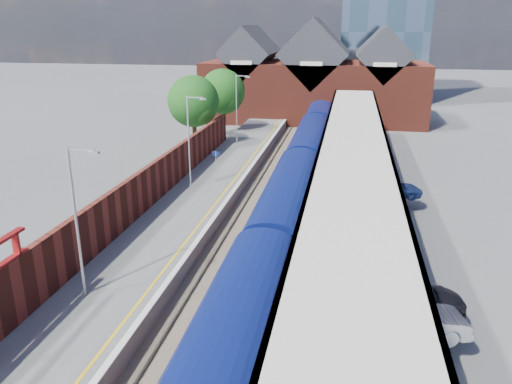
{
  "coord_description": "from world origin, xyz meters",
  "views": [
    {
      "loc": [
        5.05,
        -12.58,
        12.86
      ],
      "look_at": [
        -0.57,
        17.37,
        2.6
      ],
      "focal_mm": 35.0,
      "sensor_mm": 36.0,
      "label": 1
    }
  ],
  "objects_px": {
    "parked_car_red": "(402,383)",
    "lamp_post_c": "(190,137)",
    "platform_sign": "(216,161)",
    "parked_car_dark": "(410,297)",
    "train": "(301,166)",
    "parked_car_blue": "(393,189)",
    "lamp_post_d": "(238,104)",
    "parked_car_silver": "(411,321)",
    "lamp_post_b": "(78,214)"
  },
  "relations": [
    {
      "from": "lamp_post_d",
      "to": "lamp_post_c",
      "type": "bearing_deg",
      "value": -90.0
    },
    {
      "from": "parked_car_red",
      "to": "parked_car_blue",
      "type": "distance_m",
      "value": 21.33
    },
    {
      "from": "lamp_post_c",
      "to": "parked_car_silver",
      "type": "xyz_separation_m",
      "value": [
        14.3,
        -16.76,
        -3.24
      ]
    },
    {
      "from": "parked_car_dark",
      "to": "parked_car_silver",
      "type": "bearing_deg",
      "value": 167.87
    },
    {
      "from": "platform_sign",
      "to": "parked_car_blue",
      "type": "xyz_separation_m",
      "value": [
        13.5,
        -1.06,
        -1.11
      ]
    },
    {
      "from": "lamp_post_d",
      "to": "parked_car_blue",
      "type": "xyz_separation_m",
      "value": [
        14.86,
        -15.06,
        -3.41
      ]
    },
    {
      "from": "lamp_post_d",
      "to": "parked_car_silver",
      "type": "relative_size",
      "value": 1.54
    },
    {
      "from": "lamp_post_b",
      "to": "lamp_post_d",
      "type": "relative_size",
      "value": 1.0
    },
    {
      "from": "lamp_post_c",
      "to": "parked_car_red",
      "type": "xyz_separation_m",
      "value": [
        13.65,
        -20.36,
        -3.38
      ]
    },
    {
      "from": "platform_sign",
      "to": "parked_car_dark",
      "type": "xyz_separation_m",
      "value": [
        13.08,
        -16.71,
        -1.0
      ]
    },
    {
      "from": "lamp_post_c",
      "to": "lamp_post_d",
      "type": "bearing_deg",
      "value": 90.0
    },
    {
      "from": "lamp_post_c",
      "to": "lamp_post_d",
      "type": "xyz_separation_m",
      "value": [
        0.0,
        16.0,
        0.0
      ]
    },
    {
      "from": "parked_car_red",
      "to": "lamp_post_c",
      "type": "bearing_deg",
      "value": 40.89
    },
    {
      "from": "train",
      "to": "parked_car_silver",
      "type": "xyz_separation_m",
      "value": [
        6.45,
        -20.62,
        -0.37
      ]
    },
    {
      "from": "lamp_post_b",
      "to": "parked_car_dark",
      "type": "height_order",
      "value": "lamp_post_b"
    },
    {
      "from": "parked_car_silver",
      "to": "parked_car_red",
      "type": "bearing_deg",
      "value": 153.64
    },
    {
      "from": "platform_sign",
      "to": "parked_car_dark",
      "type": "relative_size",
      "value": 0.52
    },
    {
      "from": "parked_car_red",
      "to": "parked_car_dark",
      "type": "bearing_deg",
      "value": -0.97
    },
    {
      "from": "lamp_post_d",
      "to": "lamp_post_b",
      "type": "bearing_deg",
      "value": -90.0
    },
    {
      "from": "lamp_post_b",
      "to": "parked_car_red",
      "type": "xyz_separation_m",
      "value": [
        13.65,
        -4.36,
        -3.38
      ]
    },
    {
      "from": "train",
      "to": "lamp_post_c",
      "type": "distance_m",
      "value": 9.21
    },
    {
      "from": "platform_sign",
      "to": "parked_car_red",
      "type": "relative_size",
      "value": 0.69
    },
    {
      "from": "train",
      "to": "parked_car_red",
      "type": "bearing_deg",
      "value": -76.54
    },
    {
      "from": "lamp_post_c",
      "to": "parked_car_silver",
      "type": "height_order",
      "value": "lamp_post_c"
    },
    {
      "from": "train",
      "to": "parked_car_blue",
      "type": "relative_size",
      "value": 15.83
    },
    {
      "from": "lamp_post_c",
      "to": "platform_sign",
      "type": "xyz_separation_m",
      "value": [
        1.36,
        2.0,
        -2.3
      ]
    },
    {
      "from": "lamp_post_d",
      "to": "parked_car_blue",
      "type": "relative_size",
      "value": 1.68
    },
    {
      "from": "lamp_post_b",
      "to": "lamp_post_c",
      "type": "height_order",
      "value": "same"
    },
    {
      "from": "lamp_post_c",
      "to": "parked_car_blue",
      "type": "height_order",
      "value": "lamp_post_c"
    },
    {
      "from": "platform_sign",
      "to": "lamp_post_c",
      "type": "bearing_deg",
      "value": -124.26
    },
    {
      "from": "lamp_post_d",
      "to": "parked_car_red",
      "type": "height_order",
      "value": "lamp_post_d"
    },
    {
      "from": "platform_sign",
      "to": "parked_car_silver",
      "type": "relative_size",
      "value": 0.55
    },
    {
      "from": "platform_sign",
      "to": "parked_car_red",
      "type": "bearing_deg",
      "value": -61.2
    },
    {
      "from": "train",
      "to": "parked_car_red",
      "type": "height_order",
      "value": "train"
    },
    {
      "from": "parked_car_blue",
      "to": "lamp_post_d",
      "type": "bearing_deg",
      "value": 41.76
    },
    {
      "from": "platform_sign",
      "to": "parked_car_blue",
      "type": "bearing_deg",
      "value": -4.49
    },
    {
      "from": "lamp_post_c",
      "to": "lamp_post_d",
      "type": "height_order",
      "value": "same"
    },
    {
      "from": "lamp_post_d",
      "to": "parked_car_dark",
      "type": "height_order",
      "value": "lamp_post_d"
    },
    {
      "from": "lamp_post_b",
      "to": "parked_car_dark",
      "type": "relative_size",
      "value": 1.46
    },
    {
      "from": "train",
      "to": "platform_sign",
      "type": "height_order",
      "value": "platform_sign"
    },
    {
      "from": "parked_car_dark",
      "to": "parked_car_red",
      "type": "bearing_deg",
      "value": 163.87
    },
    {
      "from": "parked_car_blue",
      "to": "lamp_post_c",
      "type": "bearing_deg",
      "value": 90.76
    },
    {
      "from": "lamp_post_c",
      "to": "parked_car_dark",
      "type": "xyz_separation_m",
      "value": [
        14.45,
        -14.71,
        -3.3
      ]
    },
    {
      "from": "parked_car_silver",
      "to": "parked_car_blue",
      "type": "distance_m",
      "value": 17.71
    },
    {
      "from": "parked_car_red",
      "to": "platform_sign",
      "type": "bearing_deg",
      "value": 35.84
    },
    {
      "from": "lamp_post_b",
      "to": "parked_car_blue",
      "type": "distance_m",
      "value": 22.79
    },
    {
      "from": "lamp_post_b",
      "to": "parked_car_blue",
      "type": "xyz_separation_m",
      "value": [
        14.86,
        16.94,
        -3.41
      ]
    },
    {
      "from": "train",
      "to": "parked_car_dark",
      "type": "distance_m",
      "value": 19.71
    },
    {
      "from": "lamp_post_c",
      "to": "parked_car_red",
      "type": "height_order",
      "value": "lamp_post_c"
    },
    {
      "from": "train",
      "to": "parked_car_blue",
      "type": "height_order",
      "value": "train"
    }
  ]
}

